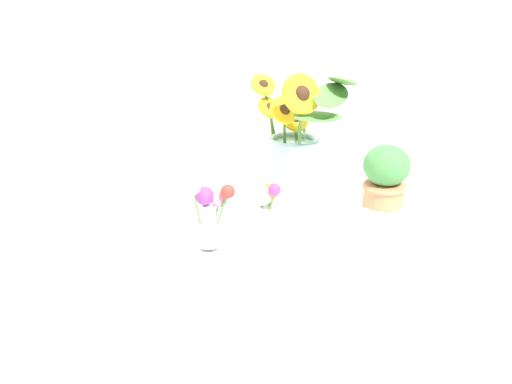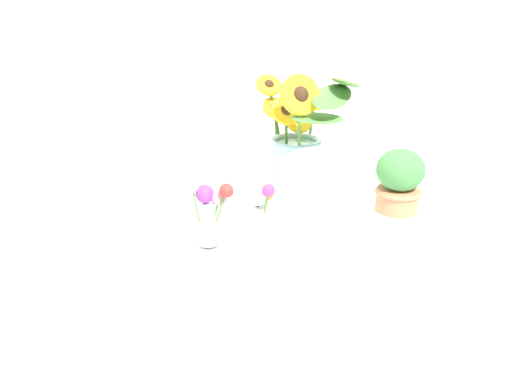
{
  "view_description": "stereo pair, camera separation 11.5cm",
  "coord_description": "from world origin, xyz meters",
  "px_view_note": "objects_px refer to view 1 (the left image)",
  "views": [
    {
      "loc": [
        -0.51,
        -0.89,
        0.56
      ],
      "look_at": [
        0.04,
        0.03,
        0.15
      ],
      "focal_mm": 35.0,
      "sensor_mm": 36.0,
      "label": 1
    },
    {
      "loc": [
        -0.41,
        -0.95,
        0.56
      ],
      "look_at": [
        0.04,
        0.03,
        0.15
      ],
      "focal_mm": 35.0,
      "sensor_mm": 36.0,
      "label": 2
    }
  ],
  "objects_px": {
    "serving_tray": "(256,246)",
    "mason_jar_sunflowers": "(295,172)",
    "potted_plant": "(386,175)",
    "vase_small_center": "(266,224)",
    "vase_bulb_right": "(210,220)"
  },
  "relations": [
    {
      "from": "serving_tray",
      "to": "mason_jar_sunflowers",
      "type": "height_order",
      "value": "mason_jar_sunflowers"
    },
    {
      "from": "potted_plant",
      "to": "mason_jar_sunflowers",
      "type": "bearing_deg",
      "value": -170.36
    },
    {
      "from": "serving_tray",
      "to": "mason_jar_sunflowers",
      "type": "bearing_deg",
      "value": -4.78
    },
    {
      "from": "serving_tray",
      "to": "vase_small_center",
      "type": "distance_m",
      "value": 0.12
    },
    {
      "from": "vase_small_center",
      "to": "vase_bulb_right",
      "type": "relative_size",
      "value": 1.08
    },
    {
      "from": "mason_jar_sunflowers",
      "to": "potted_plant",
      "type": "xyz_separation_m",
      "value": [
        0.37,
        0.06,
        -0.09
      ]
    },
    {
      "from": "mason_jar_sunflowers",
      "to": "vase_small_center",
      "type": "bearing_deg",
      "value": -151.7
    },
    {
      "from": "mason_jar_sunflowers",
      "to": "vase_small_center",
      "type": "xyz_separation_m",
      "value": [
        -0.12,
        -0.06,
        -0.08
      ]
    },
    {
      "from": "mason_jar_sunflowers",
      "to": "vase_bulb_right",
      "type": "distance_m",
      "value": 0.23
    },
    {
      "from": "serving_tray",
      "to": "potted_plant",
      "type": "relative_size",
      "value": 2.67
    },
    {
      "from": "vase_bulb_right",
      "to": "mason_jar_sunflowers",
      "type": "bearing_deg",
      "value": -10.1
    },
    {
      "from": "vase_small_center",
      "to": "vase_bulb_right",
      "type": "distance_m",
      "value": 0.13
    },
    {
      "from": "vase_small_center",
      "to": "vase_bulb_right",
      "type": "bearing_deg",
      "value": 131.14
    },
    {
      "from": "vase_small_center",
      "to": "potted_plant",
      "type": "height_order",
      "value": "vase_small_center"
    },
    {
      "from": "potted_plant",
      "to": "serving_tray",
      "type": "bearing_deg",
      "value": -173.44
    }
  ]
}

